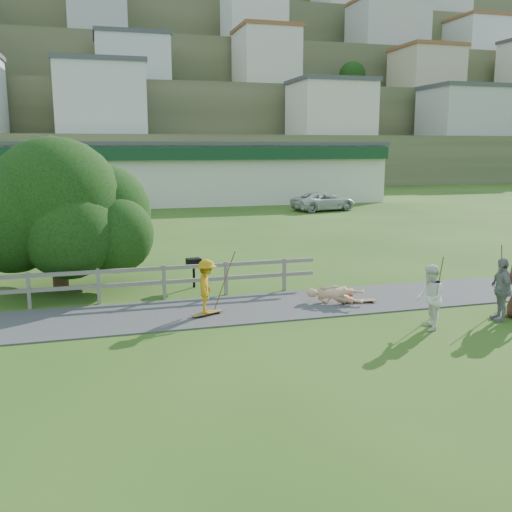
% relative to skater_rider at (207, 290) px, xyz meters
% --- Properties ---
extents(ground, '(260.00, 260.00, 0.00)m').
position_rel_skater_rider_xyz_m(ground, '(1.06, -1.09, -0.78)').
color(ground, '#2C5017').
rests_on(ground, ground).
extents(path, '(34.00, 3.00, 0.04)m').
position_rel_skater_rider_xyz_m(path, '(1.06, 0.41, -0.76)').
color(path, '#353537').
rests_on(path, ground).
extents(fence, '(15.05, 0.10, 1.10)m').
position_rel_skater_rider_xyz_m(fence, '(-3.56, 2.21, -0.05)').
color(fence, '#605A54').
rests_on(fence, ground).
extents(strip_mall, '(32.50, 10.75, 5.10)m').
position_rel_skater_rider_xyz_m(strip_mall, '(5.06, 33.85, 1.80)').
color(strip_mall, silver).
rests_on(strip_mall, ground).
extents(hillside, '(220.00, 67.00, 47.50)m').
position_rel_skater_rider_xyz_m(hillside, '(1.06, 90.22, 13.64)').
color(hillside, '#44512F').
rests_on(hillside, ground).
extents(skater_rider, '(0.80, 1.11, 1.55)m').
position_rel_skater_rider_xyz_m(skater_rider, '(0.00, 0.00, 0.00)').
color(skater_rider, '#BD8411').
rests_on(skater_rider, ground).
extents(skater_fallen, '(1.30, 1.64, 0.62)m').
position_rel_skater_rider_xyz_m(skater_fallen, '(3.99, 0.13, -0.47)').
color(skater_fallen, tan).
rests_on(skater_fallen, ground).
extents(spectator_a, '(0.91, 1.02, 1.73)m').
position_rel_skater_rider_xyz_m(spectator_a, '(5.41, -2.73, 0.09)').
color(spectator_a, white).
rests_on(spectator_a, ground).
extents(spectator_b, '(0.66, 1.11, 1.77)m').
position_rel_skater_rider_xyz_m(spectator_b, '(7.75, -2.56, 0.11)').
color(spectator_b, gray).
rests_on(spectator_b, ground).
extents(car_silver, '(4.11, 2.14, 1.29)m').
position_rel_skater_rider_xyz_m(car_silver, '(-1.35, 25.76, -0.13)').
color(car_silver, '#ABADB3').
rests_on(car_silver, ground).
extents(car_white, '(5.33, 3.28, 1.38)m').
position_rel_skater_rider_xyz_m(car_white, '(13.58, 24.27, -0.09)').
color(car_white, silver).
rests_on(car_white, ground).
extents(tree, '(7.10, 7.10, 3.68)m').
position_rel_skater_rider_xyz_m(tree, '(-4.17, 4.58, 1.06)').
color(tree, black).
rests_on(tree, ground).
extents(bbq, '(0.51, 0.42, 1.01)m').
position_rel_skater_rider_xyz_m(bbq, '(0.22, 3.46, -0.27)').
color(bbq, black).
rests_on(bbq, ground).
extents(longboard_rider, '(0.99, 0.59, 0.11)m').
position_rel_skater_rider_xyz_m(longboard_rider, '(0.00, 0.00, -0.72)').
color(longboard_rider, brown).
rests_on(longboard_rider, ground).
extents(longboard_fallen, '(1.01, 0.41, 0.11)m').
position_rel_skater_rider_xyz_m(longboard_fallen, '(4.79, 0.03, -0.72)').
color(longboard_fallen, brown).
rests_on(longboard_fallen, ground).
extents(helmet, '(0.31, 0.31, 0.31)m').
position_rel_skater_rider_xyz_m(helmet, '(4.59, 0.48, -0.62)').
color(helmet, '#B6140E').
rests_on(helmet, ground).
extents(pole_rider, '(0.03, 0.03, 1.89)m').
position_rel_skater_rider_xyz_m(pole_rider, '(0.60, 0.40, 0.17)').
color(pole_rider, brown).
rests_on(pole_rider, ground).
extents(pole_spec_left, '(0.03, 0.03, 1.76)m').
position_rel_skater_rider_xyz_m(pole_spec_left, '(6.25, -1.83, 0.10)').
color(pole_spec_left, brown).
rests_on(pole_spec_left, ground).
extents(pole_spec_right, '(0.03, 0.03, 1.96)m').
position_rel_skater_rider_xyz_m(pole_spec_right, '(8.49, -1.66, 0.20)').
color(pole_spec_right, brown).
rests_on(pole_spec_right, ground).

